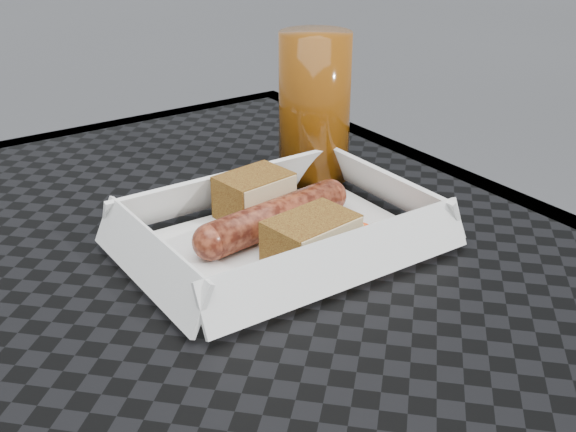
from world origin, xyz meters
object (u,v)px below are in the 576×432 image
at_px(food_tray, 281,242).
at_px(drink_glass, 315,107).
at_px(bratwurst, 274,217).
at_px(patio_table, 125,385).

relative_size(food_tray, drink_glass, 1.52).
distance_m(bratwurst, drink_glass, 0.15).
relative_size(patio_table, bratwurst, 4.98).
height_order(patio_table, drink_glass, drink_glass).
bearing_deg(food_tray, patio_table, -177.72).
bearing_deg(patio_table, drink_glass, 23.29).
xyz_separation_m(food_tray, bratwurst, (0.00, 0.01, 0.02)).
height_order(bratwurst, drink_glass, drink_glass).
distance_m(food_tray, drink_glass, 0.17).
bearing_deg(bratwurst, patio_table, -172.73).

